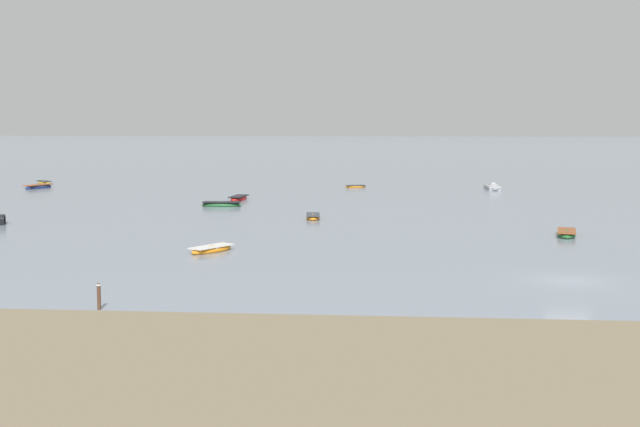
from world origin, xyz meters
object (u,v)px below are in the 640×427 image
(rowboat_moored_5, at_px, (239,198))
(rowboat_moored_7, at_px, (44,182))
(rowboat_moored_2, at_px, (222,205))
(rowboat_moored_6, at_px, (356,187))
(mooring_post_left, at_px, (99,297))
(rowboat_moored_10, at_px, (212,249))
(rowboat_moored_1, at_px, (38,187))
(rowboat_moored_0, at_px, (313,217))
(motorboat_moored_2, at_px, (493,189))
(rowboat_moored_9, at_px, (567,234))

(rowboat_moored_5, bearing_deg, rowboat_moored_7, 61.84)
(rowboat_moored_2, bearing_deg, rowboat_moored_6, 61.54)
(rowboat_moored_2, bearing_deg, mooring_post_left, -87.30)
(rowboat_moored_10, bearing_deg, rowboat_moored_1, -113.63)
(rowboat_moored_1, relative_size, rowboat_moored_5, 1.09)
(rowboat_moored_0, height_order, motorboat_moored_2, motorboat_moored_2)
(rowboat_moored_6, relative_size, motorboat_moored_2, 0.68)
(rowboat_moored_0, relative_size, rowboat_moored_1, 0.79)
(rowboat_moored_0, distance_m, mooring_post_left, 38.51)
(rowboat_moored_9, xyz_separation_m, mooring_post_left, (-27.39, -28.05, 0.43))
(rowboat_moored_2, xyz_separation_m, motorboat_moored_2, (30.56, 22.90, 0.02))
(rowboat_moored_1, height_order, rowboat_moored_9, rowboat_moored_1)
(rowboat_moored_2, height_order, rowboat_moored_5, rowboat_moored_2)
(rowboat_moored_2, distance_m, motorboat_moored_2, 38.19)
(rowboat_moored_5, relative_size, rowboat_moored_10, 1.15)
(rowboat_moored_2, xyz_separation_m, rowboat_moored_7, (-31.23, 28.99, -0.03))
(rowboat_moored_1, distance_m, rowboat_moored_9, 72.46)
(rowboat_moored_10, bearing_deg, motorboat_moored_2, -172.67)
(rowboat_moored_5, xyz_separation_m, rowboat_moored_9, (30.67, -27.02, -0.00))
(rowboat_moored_7, bearing_deg, rowboat_moored_5, 11.25)
(rowboat_moored_5, distance_m, rowboat_moored_6, 22.36)
(rowboat_moored_0, distance_m, rowboat_moored_1, 49.93)
(mooring_post_left, bearing_deg, rowboat_moored_0, 79.98)
(motorboat_moored_2, xyz_separation_m, rowboat_moored_9, (0.64, -42.96, -0.03))
(motorboat_moored_2, bearing_deg, rowboat_moored_7, -100.45)
(rowboat_moored_0, distance_m, rowboat_moored_5, 19.84)
(rowboat_moored_7, relative_size, motorboat_moored_2, 0.76)
(rowboat_moored_5, height_order, rowboat_moored_6, rowboat_moored_5)
(rowboat_moored_1, height_order, rowboat_moored_2, rowboat_moored_1)
(rowboat_moored_1, xyz_separation_m, rowboat_moored_5, (29.13, -13.90, -0.01))
(rowboat_moored_5, relative_size, rowboat_moored_7, 1.28)
(rowboat_moored_2, height_order, rowboat_moored_9, rowboat_moored_2)
(rowboat_moored_2, height_order, rowboat_moored_7, rowboat_moored_2)
(rowboat_moored_7, bearing_deg, rowboat_moored_0, 2.81)
(motorboat_moored_2, xyz_separation_m, mooring_post_left, (-26.75, -71.01, 0.40))
(rowboat_moored_6, relative_size, rowboat_moored_9, 0.71)
(rowboat_moored_1, xyz_separation_m, rowboat_moored_9, (59.80, -40.92, -0.02))
(rowboat_moored_6, bearing_deg, motorboat_moored_2, -30.53)
(rowboat_moored_1, height_order, motorboat_moored_2, motorboat_moored_2)
(rowboat_moored_1, distance_m, rowboat_moored_2, 35.39)
(rowboat_moored_0, height_order, rowboat_moored_6, rowboat_moored_0)
(rowboat_moored_1, bearing_deg, motorboat_moored_2, -67.03)
(rowboat_moored_0, bearing_deg, rowboat_moored_9, 58.79)
(rowboat_moored_5, height_order, rowboat_moored_10, rowboat_moored_5)
(motorboat_moored_2, relative_size, rowboat_moored_9, 1.05)
(rowboat_moored_1, xyz_separation_m, motorboat_moored_2, (59.15, 2.04, 0.01))
(rowboat_moored_7, bearing_deg, mooring_post_left, -19.56)
(motorboat_moored_2, distance_m, rowboat_moored_10, 58.73)
(rowboat_moored_1, height_order, rowboat_moored_5, rowboat_moored_1)
(rowboat_moored_1, xyz_separation_m, mooring_post_left, (32.40, -68.97, 0.42))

